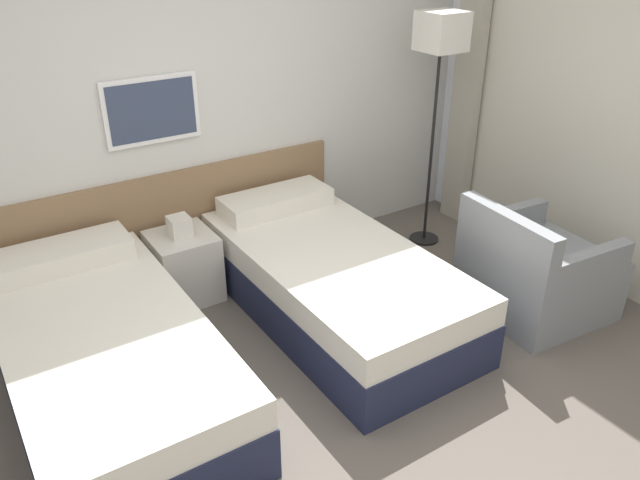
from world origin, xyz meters
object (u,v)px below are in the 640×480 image
bed_near_door (106,358)px  floor_lamp (441,45)px  bed_near_window (333,280)px  nightstand (184,265)px  armchair (535,274)px

bed_near_door → floor_lamp: 3.10m
bed_near_window → floor_lamp: (1.25, 0.48, 1.33)m
bed_near_window → bed_near_door: bearing=180.0°
floor_lamp → bed_near_door: bearing=-170.2°
bed_near_door → nightstand: size_ratio=3.26×
bed_near_window → armchair: armchair is taller
floor_lamp → armchair: bearing=-93.7°
bed_near_door → bed_near_window: 1.51m
bed_near_door → bed_near_window: (1.51, 0.00, 0.00)m
bed_near_door → armchair: size_ratio=2.32×
nightstand → armchair: 2.41m
nightstand → armchair: bearing=-36.8°
bed_near_door → armchair: (2.68, -0.70, 0.02)m
armchair → floor_lamp: bearing=1.1°
nightstand → armchair: (1.93, -1.44, 0.02)m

